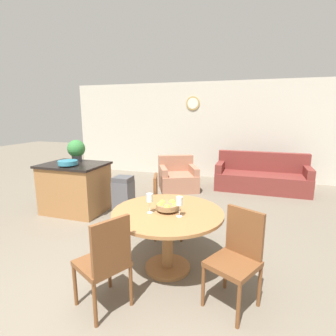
{
  "coord_description": "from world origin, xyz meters",
  "views": [
    {
      "loc": [
        1.39,
        -1.79,
        1.85
      ],
      "look_at": [
        0.08,
        2.32,
        0.94
      ],
      "focal_mm": 28.0,
      "sensor_mm": 36.0,
      "label": 1
    }
  ],
  "objects_px": {
    "dining_chair_near_left": "(106,259)",
    "wine_glass_right": "(179,202)",
    "potted_plant": "(76,150)",
    "trash_bin": "(123,196)",
    "fruit_bowl": "(168,206)",
    "armchair": "(178,178)",
    "dining_chair_far_side": "(163,203)",
    "couch": "(261,178)",
    "dining_chair_near_right": "(237,254)",
    "teal_bowl": "(68,163)",
    "wine_glass_left": "(150,199)",
    "dining_table": "(168,224)",
    "kitchen_island": "(75,188)"
  },
  "relations": [
    {
      "from": "dining_chair_far_side",
      "to": "trash_bin",
      "type": "relative_size",
      "value": 1.31
    },
    {
      "from": "dining_chair_near_left",
      "to": "wine_glass_left",
      "type": "xyz_separation_m",
      "value": [
        0.17,
        0.7,
        0.38
      ]
    },
    {
      "from": "teal_bowl",
      "to": "potted_plant",
      "type": "relative_size",
      "value": 0.81
    },
    {
      "from": "wine_glass_right",
      "to": "couch",
      "type": "xyz_separation_m",
      "value": [
        0.99,
        3.96,
        -0.61
      ]
    },
    {
      "from": "dining_table",
      "to": "teal_bowl",
      "type": "distance_m",
      "value": 2.48
    },
    {
      "from": "dining_chair_near_left",
      "to": "wine_glass_right",
      "type": "distance_m",
      "value": 0.94
    },
    {
      "from": "fruit_bowl",
      "to": "couch",
      "type": "bearing_deg",
      "value": 73.13
    },
    {
      "from": "dining_chair_near_right",
      "to": "wine_glass_left",
      "type": "distance_m",
      "value": 1.08
    },
    {
      "from": "dining_chair_near_right",
      "to": "couch",
      "type": "relative_size",
      "value": 0.44
    },
    {
      "from": "dining_chair_near_left",
      "to": "wine_glass_right",
      "type": "height_order",
      "value": "wine_glass_right"
    },
    {
      "from": "potted_plant",
      "to": "armchair",
      "type": "height_order",
      "value": "potted_plant"
    },
    {
      "from": "dining_chair_far_side",
      "to": "wine_glass_right",
      "type": "bearing_deg",
      "value": 11.13
    },
    {
      "from": "potted_plant",
      "to": "trash_bin",
      "type": "bearing_deg",
      "value": -7.77
    },
    {
      "from": "dining_chair_near_left",
      "to": "potted_plant",
      "type": "xyz_separation_m",
      "value": [
        -2.0,
        2.33,
        0.63
      ]
    },
    {
      "from": "fruit_bowl",
      "to": "armchair",
      "type": "relative_size",
      "value": 0.22
    },
    {
      "from": "dining_table",
      "to": "kitchen_island",
      "type": "xyz_separation_m",
      "value": [
        -2.24,
        1.27,
        -0.11
      ]
    },
    {
      "from": "dining_chair_near_left",
      "to": "dining_chair_far_side",
      "type": "height_order",
      "value": "same"
    },
    {
      "from": "dining_chair_far_side",
      "to": "wine_glass_right",
      "type": "height_order",
      "value": "wine_glass_right"
    },
    {
      "from": "dining_chair_near_left",
      "to": "wine_glass_left",
      "type": "relative_size",
      "value": 4.16
    },
    {
      "from": "wine_glass_right",
      "to": "armchair",
      "type": "bearing_deg",
      "value": 105.8
    },
    {
      "from": "fruit_bowl",
      "to": "teal_bowl",
      "type": "xyz_separation_m",
      "value": [
        -2.2,
        1.07,
        0.19
      ]
    },
    {
      "from": "wine_glass_left",
      "to": "couch",
      "type": "height_order",
      "value": "wine_glass_left"
    },
    {
      "from": "wine_glass_right",
      "to": "armchair",
      "type": "distance_m",
      "value": 3.62
    },
    {
      "from": "dining_chair_far_side",
      "to": "couch",
      "type": "relative_size",
      "value": 0.44
    },
    {
      "from": "fruit_bowl",
      "to": "trash_bin",
      "type": "xyz_separation_m",
      "value": [
        -1.29,
        1.38,
        -0.44
      ]
    },
    {
      "from": "dining_chair_near_left",
      "to": "fruit_bowl",
      "type": "relative_size",
      "value": 3.54
    },
    {
      "from": "dining_table",
      "to": "dining_chair_near_left",
      "type": "relative_size",
      "value": 1.36
    },
    {
      "from": "armchair",
      "to": "dining_chair_far_side",
      "type": "bearing_deg",
      "value": -104.96
    },
    {
      "from": "dining_chair_near_right",
      "to": "armchair",
      "type": "height_order",
      "value": "dining_chair_near_right"
    },
    {
      "from": "wine_glass_right",
      "to": "kitchen_island",
      "type": "relative_size",
      "value": 0.2
    },
    {
      "from": "potted_plant",
      "to": "trash_bin",
      "type": "xyz_separation_m",
      "value": [
        1.05,
        -0.14,
        -0.79
      ]
    },
    {
      "from": "dining_chair_near_right",
      "to": "teal_bowl",
      "type": "bearing_deg",
      "value": 2.76
    },
    {
      "from": "dining_chair_near_left",
      "to": "potted_plant",
      "type": "height_order",
      "value": "potted_plant"
    },
    {
      "from": "wine_glass_left",
      "to": "wine_glass_right",
      "type": "bearing_deg",
      "value": -1.25
    },
    {
      "from": "potted_plant",
      "to": "couch",
      "type": "bearing_deg",
      "value": 33.55
    },
    {
      "from": "trash_bin",
      "to": "couch",
      "type": "distance_m",
      "value": 3.48
    },
    {
      "from": "dining_chair_far_side",
      "to": "kitchen_island",
      "type": "bearing_deg",
      "value": -120.54
    },
    {
      "from": "wine_glass_right",
      "to": "couch",
      "type": "bearing_deg",
      "value": 75.94
    },
    {
      "from": "wine_glass_left",
      "to": "teal_bowl",
      "type": "bearing_deg",
      "value": 149.69
    },
    {
      "from": "dining_table",
      "to": "fruit_bowl",
      "type": "xyz_separation_m",
      "value": [
        -0.0,
        -0.0,
        0.23
      ]
    },
    {
      "from": "dining_chair_near_right",
      "to": "potted_plant",
      "type": "height_order",
      "value": "potted_plant"
    },
    {
      "from": "dining_chair_far_side",
      "to": "fruit_bowl",
      "type": "xyz_separation_m",
      "value": [
        0.33,
        -0.82,
        0.27
      ]
    },
    {
      "from": "wine_glass_left",
      "to": "couch",
      "type": "bearing_deg",
      "value": 71.26
    },
    {
      "from": "teal_bowl",
      "to": "kitchen_island",
      "type": "bearing_deg",
      "value": 101.27
    },
    {
      "from": "wine_glass_right",
      "to": "trash_bin",
      "type": "distance_m",
      "value": 2.16
    },
    {
      "from": "dining_table",
      "to": "dining_chair_near_left",
      "type": "distance_m",
      "value": 0.88
    },
    {
      "from": "teal_bowl",
      "to": "couch",
      "type": "distance_m",
      "value": 4.41
    },
    {
      "from": "wine_glass_right",
      "to": "kitchen_island",
      "type": "height_order",
      "value": "wine_glass_right"
    },
    {
      "from": "dining_chair_near_right",
      "to": "kitchen_island",
      "type": "relative_size",
      "value": 0.83
    },
    {
      "from": "dining_table",
      "to": "couch",
      "type": "distance_m",
      "value": 4.03
    }
  ]
}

